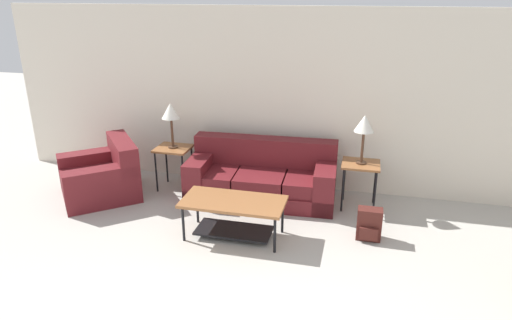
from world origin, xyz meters
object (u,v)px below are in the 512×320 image
Objects in this scene: coffee_table at (234,210)px; backpack at (369,225)px; table_lamp_right at (364,125)px; armchair at (102,177)px; table_lamp_left at (171,112)px; couch at (262,178)px; side_table_right at (361,169)px; side_table_left at (173,153)px.

coffee_table is 3.10× the size of backpack.
table_lamp_right is at bearing 39.25° from coffee_table.
armchair is 3.76m from backpack.
table_lamp_left is (-1.25, 1.16, 0.81)m from coffee_table.
backpack is at bearing -5.45° from armchair.
table_lamp_right is at bearing 100.31° from backpack.
couch is at bearing 85.81° from coffee_table.
table_lamp_right is (3.59, 0.48, 0.89)m from armchair.
side_table_right is at bearing 39.25° from coffee_table.
backpack is at bearing -16.50° from side_table_left.
table_lamp_left is 3.11m from backpack.
table_lamp_left reaches higher than side_table_left.
table_lamp_left is 2.68m from table_lamp_right.
side_table_left is at bearing 180.00° from side_table_right.
couch reaches higher than coffee_table.
couch is 1.60m from table_lamp_right.
couch is 1.71m from backpack.
couch is at bearing 11.52° from armchair.
backpack is (3.74, -0.36, -0.09)m from armchair.
armchair is 3.62× the size of backpack.
side_table_right is 0.97× the size of table_lamp_left.
side_table_right is at bearing 1.04° from couch.
table_lamp_right is (2.68, 0.00, 0.00)m from table_lamp_left.
armchair is at bearing -152.01° from table_lamp_left.
couch is 3.16× the size of table_lamp_right.
side_table_right is at bearing -0.00° from table_lamp_left.
couch is 3.16× the size of table_lamp_left.
table_lamp_left and table_lamp_right have the same top height.
backpack is (2.83, -0.84, -0.98)m from table_lamp_left.
table_lamp_left reaches higher than couch.
coffee_table is 2.01m from table_lamp_right.
side_table_right reaches higher than coffee_table.
couch is at bearing -1.04° from table_lamp_left.
couch reaches higher than armchair.
couch is 1.71× the size of coffee_table.
side_table_right is at bearing 0.00° from side_table_left.
table_lamp_right is at bearing 7.65° from armchair.
armchair reaches higher than coffee_table.
table_lamp_left is 1.00× the size of table_lamp_right.
armchair is at bearing -152.01° from side_table_left.
couch is at bearing -1.04° from side_table_left.
armchair is at bearing 162.47° from coffee_table.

